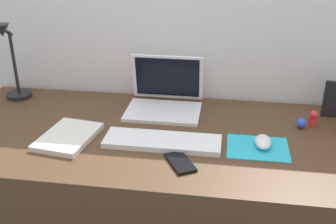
# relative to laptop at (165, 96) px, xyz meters

# --- Properties ---
(back_wall) EXTENTS (2.96, 0.05, 1.39)m
(back_wall) POSITION_rel_laptop_xyz_m (0.08, 0.17, -0.10)
(back_wall) COLOR silver
(back_wall) RESTS_ON ground_plane
(desk) EXTENTS (1.76, 0.72, 0.74)m
(desk) POSITION_rel_laptop_xyz_m (0.08, -0.23, -0.42)
(desk) COLOR #4C331E
(desk) RESTS_ON ground_plane
(laptop) EXTENTS (0.30, 0.25, 0.21)m
(laptop) POSITION_rel_laptop_xyz_m (0.00, 0.00, 0.00)
(laptop) COLOR white
(laptop) RESTS_ON desk
(keyboard) EXTENTS (0.41, 0.13, 0.02)m
(keyboard) POSITION_rel_laptop_xyz_m (0.04, -0.31, -0.04)
(keyboard) COLOR white
(keyboard) RESTS_ON desk
(mousepad) EXTENTS (0.21, 0.17, 0.00)m
(mousepad) POSITION_rel_laptop_xyz_m (0.37, -0.29, -0.05)
(mousepad) COLOR #28B7CC
(mousepad) RESTS_ON desk
(mouse) EXTENTS (0.06, 0.10, 0.03)m
(mouse) POSITION_rel_laptop_xyz_m (0.39, -0.28, -0.03)
(mouse) COLOR white
(mouse) RESTS_ON mousepad
(cell_phone) EXTENTS (0.12, 0.14, 0.01)m
(cell_phone) POSITION_rel_laptop_xyz_m (0.12, -0.43, -0.05)
(cell_phone) COLOR black
(cell_phone) RESTS_ON desk
(desk_lamp) EXTENTS (0.11, 0.14, 0.34)m
(desk_lamp) POSITION_rel_laptop_xyz_m (-0.66, -0.00, 0.11)
(desk_lamp) COLOR black
(desk_lamp) RESTS_ON desk
(notebook_pad) EXTENTS (0.20, 0.26, 0.02)m
(notebook_pad) POSITION_rel_laptop_xyz_m (-0.30, -0.32, -0.04)
(notebook_pad) COLOR silver
(notebook_pad) RESTS_ON desk
(toy_figurine_red) EXTENTS (0.03, 0.03, 0.06)m
(toy_figurine_red) POSITION_rel_laptop_xyz_m (0.58, -0.08, -0.02)
(toy_figurine_red) COLOR red
(toy_figurine_red) RESTS_ON desk
(toy_figurine_blue) EXTENTS (0.04, 0.04, 0.04)m
(toy_figurine_blue) POSITION_rel_laptop_xyz_m (0.54, -0.11, -0.03)
(toy_figurine_blue) COLOR blue
(toy_figurine_blue) RESTS_ON desk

